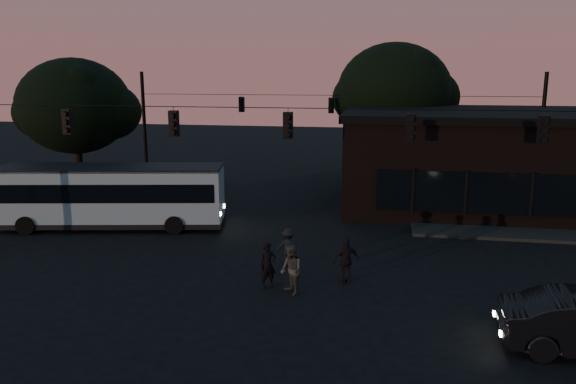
% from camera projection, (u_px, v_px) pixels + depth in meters
% --- Properties ---
extents(ground, '(120.00, 120.00, 0.00)m').
position_uv_depth(ground, '(267.00, 307.00, 18.30)').
color(ground, black).
rests_on(ground, ground).
extents(sidewalk_far_right, '(14.00, 10.00, 0.15)m').
position_uv_depth(sidewalk_far_right, '(544.00, 215.00, 29.70)').
color(sidewalk_far_right, black).
rests_on(sidewalk_far_right, ground).
extents(sidewalk_far_left, '(14.00, 10.00, 0.15)m').
position_uv_depth(sidewalk_far_left, '(91.00, 196.00, 34.16)').
color(sidewalk_far_left, black).
rests_on(sidewalk_far_left, ground).
extents(building, '(15.40, 10.41, 5.40)m').
position_uv_depth(building, '(483.00, 159.00, 31.56)').
color(building, black).
rests_on(building, ground).
extents(tree_behind, '(7.60, 7.60, 9.43)m').
position_uv_depth(tree_behind, '(394.00, 92.00, 37.47)').
color(tree_behind, black).
rests_on(tree_behind, ground).
extents(tree_left, '(6.40, 6.40, 8.30)m').
position_uv_depth(tree_left, '(75.00, 106.00, 32.03)').
color(tree_left, black).
rests_on(tree_left, ground).
extents(signal_rig_near, '(26.24, 0.30, 7.50)m').
position_uv_depth(signal_rig_near, '(288.00, 155.00, 21.21)').
color(signal_rig_near, black).
rests_on(signal_rig_near, ground).
extents(signal_rig_far, '(26.24, 0.30, 7.50)m').
position_uv_depth(signal_rig_far, '(331.00, 123.00, 36.66)').
color(signal_rig_far, black).
rests_on(signal_rig_far, ground).
extents(bus, '(11.11, 4.45, 3.05)m').
position_uv_depth(bus, '(111.00, 193.00, 27.28)').
color(bus, '#8FACB6').
rests_on(bus, ground).
extents(pedestrian_a, '(0.73, 0.65, 1.67)m').
position_uv_depth(pedestrian_a, '(268.00, 265.00, 19.80)').
color(pedestrian_a, black).
rests_on(pedestrian_a, ground).
extents(pedestrian_b, '(1.02, 1.07, 1.74)m').
position_uv_depth(pedestrian_b, '(291.00, 270.00, 19.22)').
color(pedestrian_b, '#3F3E39').
rests_on(pedestrian_b, ground).
extents(pedestrian_c, '(1.09, 0.86, 1.73)m').
position_uv_depth(pedestrian_c, '(346.00, 260.00, 20.22)').
color(pedestrian_c, black).
rests_on(pedestrian_c, ground).
extents(pedestrian_d, '(1.00, 0.59, 1.52)m').
position_uv_depth(pedestrian_d, '(289.00, 247.00, 22.07)').
color(pedestrian_d, black).
rests_on(pedestrian_d, ground).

